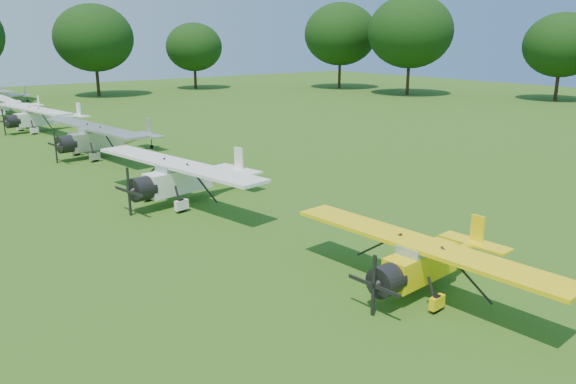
# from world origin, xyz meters

# --- Properties ---
(ground) EXTENTS (160.00, 160.00, 0.00)m
(ground) POSITION_xyz_m (0.00, 0.00, 0.00)
(ground) COLOR #265114
(ground) RESTS_ON ground
(tree_belt) EXTENTS (137.36, 130.27, 14.52)m
(tree_belt) POSITION_xyz_m (3.57, 0.16, 8.03)
(tree_belt) COLOR black
(tree_belt) RESTS_ON ground
(aircraft_2) EXTENTS (6.18, 9.85, 1.94)m
(aircraft_2) POSITION_xyz_m (1.33, -10.99, 1.13)
(aircraft_2) COLOR yellow
(aircraft_2) RESTS_ON ground
(aircraft_3) EXTENTS (7.37, 11.67, 2.29)m
(aircraft_3) POSITION_xyz_m (-0.09, 3.03, 1.34)
(aircraft_3) COLOR white
(aircraft_3) RESTS_ON ground
(aircraft_4) EXTENTS (7.48, 11.89, 2.34)m
(aircraft_4) POSITION_xyz_m (0.58, 16.48, 1.36)
(aircraft_4) COLOR silver
(aircraft_4) RESTS_ON ground
(aircraft_5) EXTENTS (7.21, 11.40, 2.24)m
(aircraft_5) POSITION_xyz_m (0.10, 30.23, 1.31)
(aircraft_5) COLOR white
(aircraft_5) RESTS_ON ground
(aircraft_6) EXTENTS (5.85, 9.28, 1.84)m
(aircraft_6) POSITION_xyz_m (0.44, 43.76, 1.07)
(aircraft_6) COLOR white
(aircraft_6) RESTS_ON ground
(aircraft_7) EXTENTS (6.51, 10.34, 2.03)m
(aircraft_7) POSITION_xyz_m (1.53, 54.52, 1.19)
(aircraft_7) COLOR silver
(aircraft_7) RESTS_ON ground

